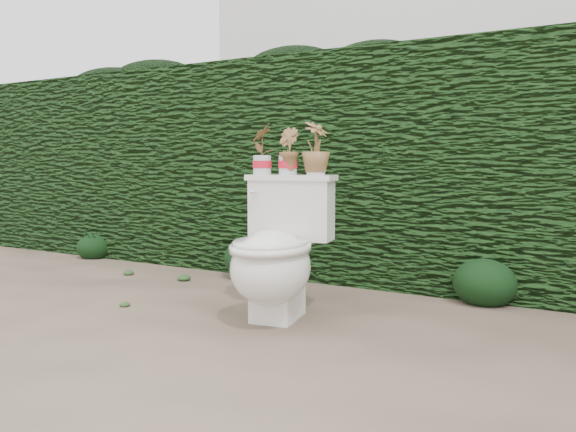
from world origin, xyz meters
The scene contains 10 objects.
ground centered at (0.00, 0.00, 0.00)m, with size 60.00×60.00×0.00m, color #856F5C.
hedge centered at (0.00, 1.60, 0.80)m, with size 8.00×1.00×1.60m, color #1F4517.
house_wall centered at (0.60, 6.00, 2.00)m, with size 8.00×3.50×4.00m, color silver.
toilet centered at (-0.09, 0.19, 0.36)m, with size 0.56×0.74×0.78m.
potted_plant_left centered at (-0.31, 0.39, 0.91)m, with size 0.15×0.10×0.28m, color #357925.
potted_plant_center centered at (-0.15, 0.42, 0.90)m, with size 0.14×0.11×0.25m, color #357925.
potted_plant_right centered at (0.01, 0.45, 0.92)m, with size 0.16×0.16×0.28m, color #357925.
liriope_clump_0 centered at (-2.50, 1.09, 0.12)m, with size 0.30×0.30×0.24m, color black.
liriope_clump_1 centered at (-0.81, 1.06, 0.17)m, with size 0.42×0.42×0.33m, color black.
liriope_clump_2 centered at (0.82, 1.11, 0.15)m, with size 0.38×0.38×0.30m, color black.
Camera 1 is at (1.41, -2.37, 0.85)m, focal length 35.00 mm.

